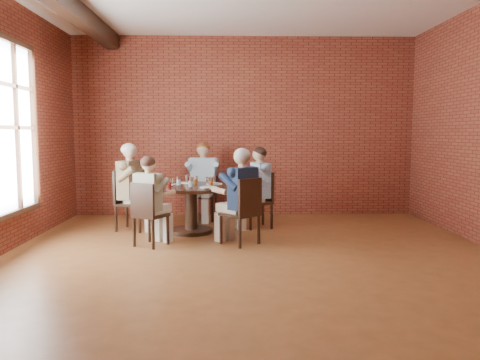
{
  "coord_description": "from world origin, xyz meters",
  "views": [
    {
      "loc": [
        -0.3,
        -5.51,
        1.57
      ],
      "look_at": [
        -0.14,
        1.0,
        0.92
      ],
      "focal_mm": 35.0,
      "sensor_mm": 36.0,
      "label": 1
    }
  ],
  "objects_px": {
    "chair_b": "(204,191)",
    "chair_c": "(127,198)",
    "diner_d": "(151,201)",
    "diner_e": "(240,197)",
    "chair_d": "(147,212)",
    "chair_e": "(244,209)",
    "smartphone": "(208,188)",
    "chair_a": "(262,197)",
    "dining_table": "(191,200)",
    "diner_a": "(257,188)",
    "diner_c": "(132,187)",
    "diner_b": "(203,182)"
  },
  "relations": [
    {
      "from": "diner_c",
      "to": "diner_d",
      "type": "bearing_deg",
      "value": -143.46
    },
    {
      "from": "diner_b",
      "to": "diner_e",
      "type": "distance_m",
      "value": 1.99
    },
    {
      "from": "dining_table",
      "to": "diner_b",
      "type": "height_order",
      "value": "diner_b"
    },
    {
      "from": "chair_b",
      "to": "chair_e",
      "type": "relative_size",
      "value": 1.03
    },
    {
      "from": "chair_c",
      "to": "diner_e",
      "type": "bearing_deg",
      "value": -106.71
    },
    {
      "from": "chair_b",
      "to": "smartphone",
      "type": "bearing_deg",
      "value": -78.09
    },
    {
      "from": "dining_table",
      "to": "chair_b",
      "type": "height_order",
      "value": "chair_b"
    },
    {
      "from": "diner_c",
      "to": "diner_e",
      "type": "bearing_deg",
      "value": -107.5
    },
    {
      "from": "chair_b",
      "to": "chair_a",
      "type": "bearing_deg",
      "value": -31.83
    },
    {
      "from": "diner_a",
      "to": "chair_e",
      "type": "relative_size",
      "value": 1.41
    },
    {
      "from": "diner_a",
      "to": "diner_d",
      "type": "bearing_deg",
      "value": -70.5
    },
    {
      "from": "diner_b",
      "to": "chair_c",
      "type": "distance_m",
      "value": 1.47
    },
    {
      "from": "chair_c",
      "to": "diner_e",
      "type": "height_order",
      "value": "diner_e"
    },
    {
      "from": "diner_e",
      "to": "chair_d",
      "type": "bearing_deg",
      "value": -37.69
    },
    {
      "from": "chair_e",
      "to": "chair_a",
      "type": "bearing_deg",
      "value": -148.84
    },
    {
      "from": "diner_a",
      "to": "diner_d",
      "type": "height_order",
      "value": "diner_a"
    },
    {
      "from": "diner_a",
      "to": "smartphone",
      "type": "height_order",
      "value": "diner_a"
    },
    {
      "from": "chair_d",
      "to": "chair_e",
      "type": "bearing_deg",
      "value": -147.32
    },
    {
      "from": "diner_a",
      "to": "diner_c",
      "type": "relative_size",
      "value": 0.95
    },
    {
      "from": "chair_a",
      "to": "diner_c",
      "type": "relative_size",
      "value": 0.67
    },
    {
      "from": "diner_a",
      "to": "chair_b",
      "type": "relative_size",
      "value": 1.38
    },
    {
      "from": "diner_c",
      "to": "diner_e",
      "type": "xyz_separation_m",
      "value": [
        1.72,
        -1.02,
        -0.02
      ]
    },
    {
      "from": "diner_a",
      "to": "diner_e",
      "type": "distance_m",
      "value": 1.19
    },
    {
      "from": "diner_a",
      "to": "diner_e",
      "type": "bearing_deg",
      "value": -33.81
    },
    {
      "from": "smartphone",
      "to": "chair_d",
      "type": "bearing_deg",
      "value": -135.67
    },
    {
      "from": "chair_c",
      "to": "diner_c",
      "type": "distance_m",
      "value": 0.2
    },
    {
      "from": "chair_a",
      "to": "smartphone",
      "type": "xyz_separation_m",
      "value": [
        -0.87,
        -0.76,
        0.24
      ]
    },
    {
      "from": "chair_a",
      "to": "smartphone",
      "type": "bearing_deg",
      "value": -67.21
    },
    {
      "from": "smartphone",
      "to": "diner_d",
      "type": "bearing_deg",
      "value": -137.75
    },
    {
      "from": "chair_c",
      "to": "diner_d",
      "type": "distance_m",
      "value": 1.25
    },
    {
      "from": "chair_b",
      "to": "chair_c",
      "type": "bearing_deg",
      "value": -134.82
    },
    {
      "from": "diner_d",
      "to": "diner_a",
      "type": "bearing_deg",
      "value": -112.35
    },
    {
      "from": "diner_b",
      "to": "diner_e",
      "type": "xyz_separation_m",
      "value": [
        0.63,
        -1.89,
        -0.02
      ]
    },
    {
      "from": "chair_c",
      "to": "smartphone",
      "type": "bearing_deg",
      "value": -101.92
    },
    {
      "from": "dining_table",
      "to": "diner_d",
      "type": "xyz_separation_m",
      "value": [
        -0.49,
        -0.86,
        0.1
      ]
    },
    {
      "from": "dining_table",
      "to": "diner_a",
      "type": "bearing_deg",
      "value": 18.47
    },
    {
      "from": "diner_a",
      "to": "diner_d",
      "type": "xyz_separation_m",
      "value": [
        -1.56,
        -1.22,
        -0.04
      ]
    },
    {
      "from": "chair_a",
      "to": "chair_c",
      "type": "height_order",
      "value": "chair_c"
    },
    {
      "from": "diner_c",
      "to": "chair_e",
      "type": "distance_m",
      "value": 2.09
    },
    {
      "from": "chair_a",
      "to": "chair_c",
      "type": "bearing_deg",
      "value": -104.83
    },
    {
      "from": "diner_e",
      "to": "smartphone",
      "type": "bearing_deg",
      "value": -84.79
    },
    {
      "from": "chair_e",
      "to": "diner_b",
      "type": "bearing_deg",
      "value": -114.34
    },
    {
      "from": "dining_table",
      "to": "chair_e",
      "type": "distance_m",
      "value": 1.19
    },
    {
      "from": "chair_d",
      "to": "diner_d",
      "type": "height_order",
      "value": "diner_d"
    },
    {
      "from": "chair_e",
      "to": "diner_e",
      "type": "distance_m",
      "value": 0.19
    },
    {
      "from": "chair_b",
      "to": "diner_e",
      "type": "xyz_separation_m",
      "value": [
        0.61,
        -1.99,
        0.16
      ]
    },
    {
      "from": "chair_a",
      "to": "chair_b",
      "type": "xyz_separation_m",
      "value": [
        -1.01,
        0.81,
        0.01
      ]
    },
    {
      "from": "diner_d",
      "to": "diner_e",
      "type": "relative_size",
      "value": 0.92
    },
    {
      "from": "chair_c",
      "to": "diner_c",
      "type": "relative_size",
      "value": 0.69
    },
    {
      "from": "chair_e",
      "to": "diner_a",
      "type": "bearing_deg",
      "value": -145.49
    }
  ]
}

